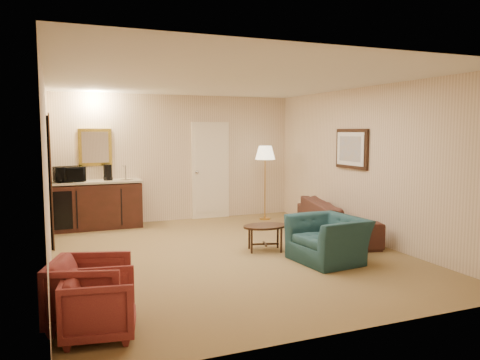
{
  "coord_description": "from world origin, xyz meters",
  "views": [
    {
      "loc": [
        -2.44,
        -6.5,
        1.86
      ],
      "look_at": [
        0.39,
        0.5,
        1.07
      ],
      "focal_mm": 35.0,
      "sensor_mm": 36.0,
      "label": 1
    }
  ],
  "objects_px": {
    "waste_bin": "(133,218)",
    "wetbar_cabinet": "(98,205)",
    "rose_chair_far": "(100,302)",
    "coffee_table": "(265,238)",
    "teal_armchair": "(328,232)",
    "rose_chair_near": "(90,288)",
    "coffee_maker": "(108,172)",
    "floor_lamp": "(265,183)",
    "sofa": "(336,213)",
    "microwave": "(69,173)"
  },
  "relations": [
    {
      "from": "waste_bin",
      "to": "wetbar_cabinet",
      "type": "bearing_deg",
      "value": 173.85
    },
    {
      "from": "rose_chair_far",
      "to": "coffee_table",
      "type": "height_order",
      "value": "rose_chair_far"
    },
    {
      "from": "teal_armchair",
      "to": "waste_bin",
      "type": "relative_size",
      "value": 3.19
    },
    {
      "from": "rose_chair_near",
      "to": "waste_bin",
      "type": "xyz_separation_m",
      "value": [
        1.15,
        4.59,
        -0.21
      ]
    },
    {
      "from": "rose_chair_far",
      "to": "coffee_maker",
      "type": "relative_size",
      "value": 2.12
    },
    {
      "from": "rose_chair_far",
      "to": "floor_lamp",
      "type": "bearing_deg",
      "value": -29.89
    },
    {
      "from": "wetbar_cabinet",
      "to": "coffee_table",
      "type": "bearing_deg",
      "value": -50.55
    },
    {
      "from": "coffee_maker",
      "to": "wetbar_cabinet",
      "type": "bearing_deg",
      "value": -171.97
    },
    {
      "from": "sofa",
      "to": "rose_chair_far",
      "type": "relative_size",
      "value": 3.41
    },
    {
      "from": "sofa",
      "to": "teal_armchair",
      "type": "relative_size",
      "value": 2.2
    },
    {
      "from": "sofa",
      "to": "rose_chair_far",
      "type": "height_order",
      "value": "sofa"
    },
    {
      "from": "teal_armchair",
      "to": "coffee_table",
      "type": "height_order",
      "value": "teal_armchair"
    },
    {
      "from": "waste_bin",
      "to": "coffee_table",
      "type": "bearing_deg",
      "value": -59.01
    },
    {
      "from": "sofa",
      "to": "teal_armchair",
      "type": "distance_m",
      "value": 1.6
    },
    {
      "from": "sofa",
      "to": "coffee_table",
      "type": "height_order",
      "value": "sofa"
    },
    {
      "from": "waste_bin",
      "to": "coffee_maker",
      "type": "height_order",
      "value": "coffee_maker"
    },
    {
      "from": "teal_armchair",
      "to": "coffee_maker",
      "type": "height_order",
      "value": "coffee_maker"
    },
    {
      "from": "rose_chair_near",
      "to": "coffee_table",
      "type": "distance_m",
      "value": 3.36
    },
    {
      "from": "teal_armchair",
      "to": "rose_chair_near",
      "type": "relative_size",
      "value": 1.37
    },
    {
      "from": "wetbar_cabinet",
      "to": "teal_armchair",
      "type": "distance_m",
      "value": 4.59
    },
    {
      "from": "rose_chair_near",
      "to": "sofa",
      "type": "bearing_deg",
      "value": -44.7
    },
    {
      "from": "teal_armchair",
      "to": "rose_chair_far",
      "type": "xyz_separation_m",
      "value": [
        -3.27,
        -1.34,
        -0.11
      ]
    },
    {
      "from": "teal_armchair",
      "to": "wetbar_cabinet",
      "type": "bearing_deg",
      "value": -148.03
    },
    {
      "from": "waste_bin",
      "to": "coffee_maker",
      "type": "relative_size",
      "value": 1.03
    },
    {
      "from": "sofa",
      "to": "wetbar_cabinet",
      "type": "bearing_deg",
      "value": 73.45
    },
    {
      "from": "sofa",
      "to": "rose_chair_near",
      "type": "bearing_deg",
      "value": 133.39
    },
    {
      "from": "wetbar_cabinet",
      "to": "microwave",
      "type": "bearing_deg",
      "value": -177.73
    },
    {
      "from": "wetbar_cabinet",
      "to": "rose_chair_near",
      "type": "relative_size",
      "value": 2.27
    },
    {
      "from": "wetbar_cabinet",
      "to": "coffee_table",
      "type": "distance_m",
      "value": 3.55
    },
    {
      "from": "waste_bin",
      "to": "floor_lamp",
      "type": "bearing_deg",
      "value": -6.33
    },
    {
      "from": "floor_lamp",
      "to": "waste_bin",
      "type": "distance_m",
      "value": 2.79
    },
    {
      "from": "coffee_table",
      "to": "floor_lamp",
      "type": "relative_size",
      "value": 0.45
    },
    {
      "from": "microwave",
      "to": "coffee_maker",
      "type": "distance_m",
      "value": 0.7
    },
    {
      "from": "sofa",
      "to": "waste_bin",
      "type": "relative_size",
      "value": 7.04
    },
    {
      "from": "coffee_table",
      "to": "coffee_maker",
      "type": "relative_size",
      "value": 2.33
    },
    {
      "from": "floor_lamp",
      "to": "rose_chair_near",
      "type": "bearing_deg",
      "value": -131.93
    },
    {
      "from": "wetbar_cabinet",
      "to": "teal_armchair",
      "type": "bearing_deg",
      "value": -51.99
    },
    {
      "from": "coffee_table",
      "to": "microwave",
      "type": "bearing_deg",
      "value": 135.37
    },
    {
      "from": "rose_chair_near",
      "to": "coffee_table",
      "type": "bearing_deg",
      "value": -37.93
    },
    {
      "from": "coffee_maker",
      "to": "microwave",
      "type": "bearing_deg",
      "value": -175.22
    },
    {
      "from": "rose_chair_near",
      "to": "microwave",
      "type": "distance_m",
      "value": 4.69
    },
    {
      "from": "rose_chair_near",
      "to": "rose_chair_far",
      "type": "xyz_separation_m",
      "value": [
        0.06,
        -0.31,
        -0.04
      ]
    },
    {
      "from": "teal_armchair",
      "to": "rose_chair_far",
      "type": "distance_m",
      "value": 3.53
    },
    {
      "from": "wetbar_cabinet",
      "to": "rose_chair_far",
      "type": "distance_m",
      "value": 4.98
    },
    {
      "from": "rose_chair_far",
      "to": "microwave",
      "type": "relative_size",
      "value": 1.25
    },
    {
      "from": "rose_chair_near",
      "to": "waste_bin",
      "type": "height_order",
      "value": "rose_chair_near"
    },
    {
      "from": "rose_chair_far",
      "to": "coffee_maker",
      "type": "height_order",
      "value": "coffee_maker"
    },
    {
      "from": "teal_armchair",
      "to": "coffee_maker",
      "type": "distance_m",
      "value": 4.54
    },
    {
      "from": "floor_lamp",
      "to": "microwave",
      "type": "relative_size",
      "value": 3.04
    },
    {
      "from": "floor_lamp",
      "to": "teal_armchair",
      "type": "bearing_deg",
      "value": -99.1
    }
  ]
}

